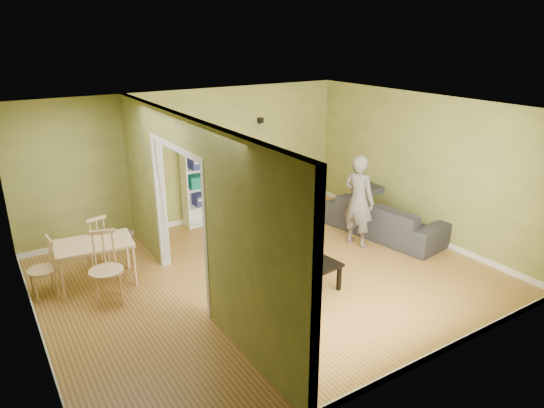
{
  "coord_description": "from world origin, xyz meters",
  "views": [
    {
      "loc": [
        -3.55,
        -5.72,
        3.62
      ],
      "look_at": [
        0.2,
        0.2,
        1.1
      ],
      "focal_mm": 32.0,
      "sensor_mm": 36.0,
      "label": 1
    }
  ],
  "objects_px": {
    "sofa": "(385,213)",
    "chair_far": "(94,241)",
    "person": "(359,193)",
    "dining_table": "(94,247)",
    "bookshelf": "(202,177)",
    "coffee_table": "(314,267)",
    "chair_near": "(106,269)",
    "chair_left": "(42,269)"
  },
  "relations": [
    {
      "from": "chair_left",
      "to": "chair_far",
      "type": "height_order",
      "value": "chair_far"
    },
    {
      "from": "coffee_table",
      "to": "chair_near",
      "type": "height_order",
      "value": "chair_near"
    },
    {
      "from": "bookshelf",
      "to": "chair_far",
      "type": "height_order",
      "value": "bookshelf"
    },
    {
      "from": "dining_table",
      "to": "chair_far",
      "type": "distance_m",
      "value": 0.63
    },
    {
      "from": "sofa",
      "to": "chair_left",
      "type": "bearing_deg",
      "value": 71.35
    },
    {
      "from": "bookshelf",
      "to": "dining_table",
      "type": "xyz_separation_m",
      "value": [
        -2.4,
        -1.42,
        -0.35
      ]
    },
    {
      "from": "chair_far",
      "to": "chair_near",
      "type": "bearing_deg",
      "value": 71.45
    },
    {
      "from": "person",
      "to": "dining_table",
      "type": "height_order",
      "value": "person"
    },
    {
      "from": "sofa",
      "to": "person",
      "type": "xyz_separation_m",
      "value": [
        -0.72,
        -0.04,
        0.53
      ]
    },
    {
      "from": "bookshelf",
      "to": "dining_table",
      "type": "relative_size",
      "value": 1.75
    },
    {
      "from": "coffee_table",
      "to": "chair_left",
      "type": "bearing_deg",
      "value": 150.7
    },
    {
      "from": "bookshelf",
      "to": "coffee_table",
      "type": "relative_size",
      "value": 2.96
    },
    {
      "from": "chair_left",
      "to": "dining_table",
      "type": "bearing_deg",
      "value": 83.47
    },
    {
      "from": "chair_left",
      "to": "chair_near",
      "type": "distance_m",
      "value": 0.99
    },
    {
      "from": "chair_left",
      "to": "chair_near",
      "type": "bearing_deg",
      "value": 44.27
    },
    {
      "from": "person",
      "to": "coffee_table",
      "type": "xyz_separation_m",
      "value": [
        -1.62,
        -0.87,
        -0.61
      ]
    },
    {
      "from": "sofa",
      "to": "dining_table",
      "type": "height_order",
      "value": "sofa"
    },
    {
      "from": "dining_table",
      "to": "chair_far",
      "type": "relative_size",
      "value": 1.21
    },
    {
      "from": "chair_left",
      "to": "chair_near",
      "type": "xyz_separation_m",
      "value": [
        0.74,
        -0.65,
        0.07
      ]
    },
    {
      "from": "sofa",
      "to": "coffee_table",
      "type": "relative_size",
      "value": 3.56
    },
    {
      "from": "bookshelf",
      "to": "chair_far",
      "type": "xyz_separation_m",
      "value": [
        -2.27,
        -0.82,
        -0.5
      ]
    },
    {
      "from": "sofa",
      "to": "dining_table",
      "type": "xyz_separation_m",
      "value": [
        -4.98,
        0.96,
        0.17
      ]
    },
    {
      "from": "person",
      "to": "bookshelf",
      "type": "bearing_deg",
      "value": 25.31
    },
    {
      "from": "bookshelf",
      "to": "coffee_table",
      "type": "bearing_deg",
      "value": -85.66
    },
    {
      "from": "chair_left",
      "to": "coffee_table",
      "type": "bearing_deg",
      "value": 56.54
    },
    {
      "from": "chair_left",
      "to": "chair_far",
      "type": "xyz_separation_m",
      "value": [
        0.86,
        0.57,
        0.01
      ]
    },
    {
      "from": "coffee_table",
      "to": "dining_table",
      "type": "xyz_separation_m",
      "value": [
        -2.65,
        1.87,
        0.24
      ]
    },
    {
      "from": "bookshelf",
      "to": "dining_table",
      "type": "height_order",
      "value": "bookshelf"
    },
    {
      "from": "person",
      "to": "chair_far",
      "type": "height_order",
      "value": "person"
    },
    {
      "from": "sofa",
      "to": "person",
      "type": "relative_size",
      "value": 1.18
    },
    {
      "from": "person",
      "to": "bookshelf",
      "type": "xyz_separation_m",
      "value": [
        -1.87,
        2.41,
        -0.02
      ]
    },
    {
      "from": "bookshelf",
      "to": "coffee_table",
      "type": "xyz_separation_m",
      "value": [
        0.25,
        -3.29,
        -0.59
      ]
    },
    {
      "from": "sofa",
      "to": "chair_far",
      "type": "distance_m",
      "value": 5.1
    },
    {
      "from": "person",
      "to": "dining_table",
      "type": "xyz_separation_m",
      "value": [
        -4.27,
        1.0,
        -0.37
      ]
    },
    {
      "from": "sofa",
      "to": "coffee_table",
      "type": "bearing_deg",
      "value": 102.41
    },
    {
      "from": "person",
      "to": "chair_far",
      "type": "xyz_separation_m",
      "value": [
        -4.14,
        1.59,
        -0.52
      ]
    },
    {
      "from": "dining_table",
      "to": "person",
      "type": "bearing_deg",
      "value": -13.16
    },
    {
      "from": "coffee_table",
      "to": "chair_near",
      "type": "bearing_deg",
      "value": 154.81
    },
    {
      "from": "chair_left",
      "to": "bookshelf",
      "type": "bearing_deg",
      "value": 109.7
    },
    {
      "from": "sofa",
      "to": "chair_left",
      "type": "distance_m",
      "value": 5.81
    },
    {
      "from": "dining_table",
      "to": "chair_near",
      "type": "relative_size",
      "value": 1.06
    },
    {
      "from": "sofa",
      "to": "bookshelf",
      "type": "relative_size",
      "value": 1.2
    }
  ]
}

